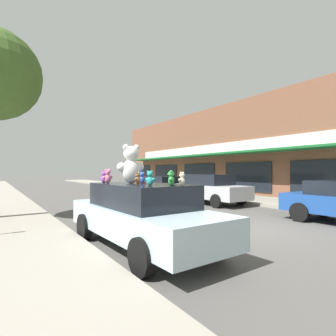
# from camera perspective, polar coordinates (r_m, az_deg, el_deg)

# --- Properties ---
(ground_plane) EXTENTS (260.00, 260.00, 0.00)m
(ground_plane) POSITION_cam_1_polar(r_m,az_deg,el_deg) (8.71, 16.21, -12.52)
(ground_plane) COLOR #514F4C
(storefront_row) EXTENTS (12.38, 35.89, 6.92)m
(storefront_row) POSITION_cam_1_polar(r_m,az_deg,el_deg) (23.44, 25.16, 3.45)
(storefront_row) COLOR brown
(storefront_row) RESTS_ON ground_plane
(plush_art_car) EXTENTS (2.03, 4.82, 1.49)m
(plush_art_car) POSITION_cam_1_polar(r_m,az_deg,el_deg) (6.26, -5.81, -9.84)
(plush_art_car) COLOR #ADC6D1
(plush_art_car) RESTS_ON ground_plane
(teddy_bear_giant) EXTENTS (0.71, 0.45, 0.96)m
(teddy_bear_giant) POSITION_cam_1_polar(r_m,az_deg,el_deg) (6.48, -8.05, 0.74)
(teddy_bear_giant) COLOR white
(teddy_bear_giant) RESTS_ON plush_art_car
(teddy_bear_brown) EXTENTS (0.21, 0.17, 0.28)m
(teddy_bear_brown) POSITION_cam_1_polar(r_m,az_deg,el_deg) (6.03, -6.59, -2.25)
(teddy_bear_brown) COLOR olive
(teddy_bear_brown) RESTS_ON plush_art_car
(teddy_bear_red) EXTENTS (0.20, 0.15, 0.27)m
(teddy_bear_red) POSITION_cam_1_polar(r_m,az_deg,el_deg) (7.44, -5.47, -1.99)
(teddy_bear_red) COLOR red
(teddy_bear_red) RESTS_ON plush_art_car
(teddy_bear_blue) EXTENTS (0.22, 0.15, 0.28)m
(teddy_bear_blue) POSITION_cam_1_polar(r_m,az_deg,el_deg) (6.36, -5.69, -2.14)
(teddy_bear_blue) COLOR blue
(teddy_bear_blue) RESTS_ON plush_art_car
(teddy_bear_teal) EXTENTS (0.19, 0.23, 0.31)m
(teddy_bear_teal) POSITION_cam_1_polar(r_m,az_deg,el_deg) (5.35, -3.95, -2.28)
(teddy_bear_teal) COLOR teal
(teddy_bear_teal) RESTS_ON plush_art_car
(teddy_bear_pink) EXTENTS (0.26, 0.17, 0.36)m
(teddy_bear_pink) POSITION_cam_1_polar(r_m,az_deg,el_deg) (6.58, -12.99, -1.78)
(teddy_bear_pink) COLOR pink
(teddy_bear_pink) RESTS_ON plush_art_car
(teddy_bear_purple) EXTENTS (0.18, 0.22, 0.30)m
(teddy_bear_purple) POSITION_cam_1_polar(r_m,az_deg,el_deg) (6.74, -13.79, -1.97)
(teddy_bear_purple) COLOR purple
(teddy_bear_purple) RESTS_ON plush_art_car
(teddy_bear_green) EXTENTS (0.20, 0.23, 0.32)m
(teddy_bear_green) POSITION_cam_1_polar(r_m,az_deg,el_deg) (5.41, 0.67, -2.23)
(teddy_bear_green) COLOR green
(teddy_bear_green) RESTS_ON plush_art_car
(teddy_bear_cream) EXTENTS (0.22, 0.16, 0.28)m
(teddy_bear_cream) POSITION_cam_1_polar(r_m,az_deg,el_deg) (5.46, 3.04, -2.39)
(teddy_bear_cream) COLOR beige
(teddy_bear_cream) RESTS_ON plush_art_car
(teddy_bear_black) EXTENTS (0.20, 0.13, 0.27)m
(teddy_bear_black) POSITION_cam_1_polar(r_m,az_deg,el_deg) (5.98, 0.96, -2.29)
(teddy_bear_black) COLOR black
(teddy_bear_black) RESTS_ON plush_art_car
(parked_car_far_center) EXTENTS (1.95, 4.65, 1.61)m
(parked_car_far_center) POSITION_cam_1_polar(r_m,az_deg,el_deg) (14.59, 8.91, -4.42)
(parked_car_far_center) COLOR #B7B7BC
(parked_car_far_center) RESTS_ON ground_plane
(parked_car_far_right) EXTENTS (1.86, 4.21, 1.42)m
(parked_car_far_right) POSITION_cam_1_polar(r_m,az_deg,el_deg) (18.47, -1.49, -3.84)
(parked_car_far_right) COLOR black
(parked_car_far_right) RESTS_ON ground_plane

